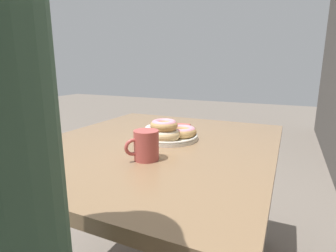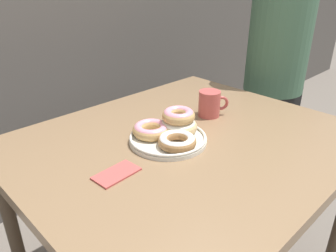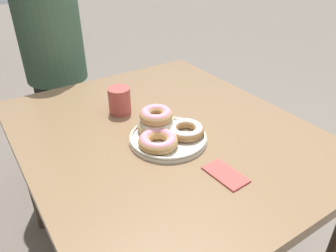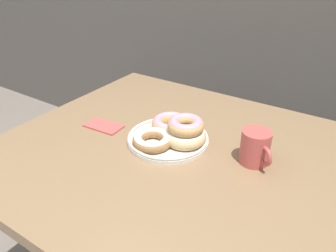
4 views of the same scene
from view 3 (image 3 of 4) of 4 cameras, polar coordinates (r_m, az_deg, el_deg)
name	(u,v)px [view 3 (image 3 of 4)]	position (r m, az deg, el deg)	size (l,w,h in m)	color
ground_plane	(191,242)	(1.74, 4.06, -19.54)	(14.00, 14.00, 0.00)	#70665B
dining_table	(164,145)	(1.23, -0.65, -3.33)	(1.16, 0.98, 0.72)	#846647
donut_plate	(165,131)	(1.13, -0.59, -0.80)	(0.29, 0.28, 0.10)	silver
coffee_mug	(120,100)	(1.31, -8.41, 4.49)	(0.11, 0.10, 0.10)	#B74C47
person_figure	(53,58)	(1.85, -19.32, 11.19)	(0.34, 0.31, 1.46)	black
napkin	(225,174)	(1.00, 9.97, -8.30)	(0.14, 0.08, 0.01)	#BC4C47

